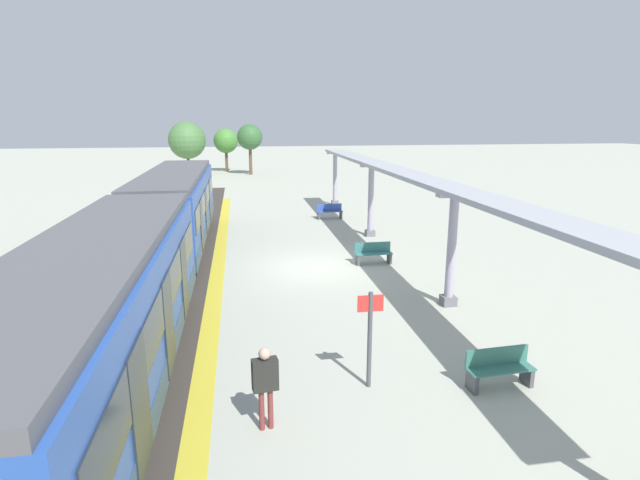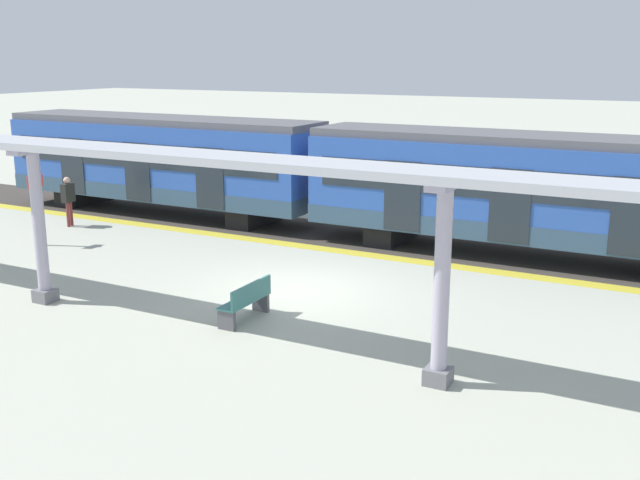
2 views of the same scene
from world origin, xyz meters
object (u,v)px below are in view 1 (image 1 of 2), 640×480
(train_near_carriage, at_px, (100,321))
(bench_far_end, at_px, (499,367))
(bench_near_end, at_px, (373,253))
(canopy_pillar_second, at_px, (451,250))
(bench_mid_platform, at_px, (330,211))
(passenger_waiting_near_edge, at_px, (265,379))
(canopy_pillar_fourth, at_px, (335,178))
(platform_info_sign, at_px, (370,331))
(train_far_carriage, at_px, (176,208))
(canopy_pillar_third, at_px, (371,200))

(train_near_carriage, relative_size, bench_far_end, 8.04)
(bench_near_end, bearing_deg, canopy_pillar_second, -76.91)
(bench_mid_platform, height_order, passenger_waiting_near_edge, passenger_waiting_near_edge)
(canopy_pillar_fourth, distance_m, passenger_waiting_near_edge, 25.12)
(canopy_pillar_fourth, relative_size, bench_near_end, 2.38)
(bench_far_end, bearing_deg, canopy_pillar_fourth, 87.78)
(platform_info_sign, relative_size, passenger_waiting_near_edge, 1.32)
(train_far_carriage, height_order, bench_mid_platform, train_far_carriage)
(train_far_carriage, xyz_separation_m, canopy_pillar_fourth, (9.23, 10.14, -0.01))
(train_far_carriage, relative_size, passenger_waiting_near_edge, 7.34)
(bench_mid_platform, bearing_deg, canopy_pillar_third, -75.64)
(canopy_pillar_third, xyz_separation_m, bench_far_end, (-0.92, -14.35, -1.37))
(canopy_pillar_second, xyz_separation_m, platform_info_sign, (-3.74, -4.34, -0.49))
(canopy_pillar_third, xyz_separation_m, bench_near_end, (-1.13, -4.72, -1.37))
(canopy_pillar_third, distance_m, bench_near_end, 5.04)
(train_far_carriage, relative_size, canopy_pillar_third, 3.42)
(bench_mid_platform, distance_m, platform_info_sign, 18.82)
(train_near_carriage, bearing_deg, bench_mid_platform, 66.45)
(canopy_pillar_third, bearing_deg, platform_info_sign, -105.05)
(train_far_carriage, distance_m, canopy_pillar_third, 9.27)
(train_near_carriage, relative_size, platform_info_sign, 5.57)
(train_near_carriage, xyz_separation_m, train_far_carriage, (0.00, 12.84, 0.00))
(bench_mid_platform, height_order, bench_far_end, same)
(platform_info_sign, bearing_deg, train_near_carriage, 177.65)
(canopy_pillar_second, relative_size, passenger_waiting_near_edge, 2.14)
(bench_near_end, height_order, bench_far_end, same)
(train_near_carriage, xyz_separation_m, canopy_pillar_third, (9.23, 13.69, -0.01))
(train_far_carriage, relative_size, bench_near_end, 8.14)
(train_far_carriage, xyz_separation_m, platform_info_sign, (5.49, -13.06, -0.50))
(train_far_carriage, distance_m, bench_mid_platform, 9.86)
(platform_info_sign, height_order, passenger_waiting_near_edge, platform_info_sign)
(bench_mid_platform, bearing_deg, train_near_carriage, -113.55)
(canopy_pillar_third, distance_m, bench_mid_platform, 5.06)
(canopy_pillar_fourth, bearing_deg, canopy_pillar_second, -90.00)
(train_near_carriage, distance_m, bench_far_end, 8.45)
(canopy_pillar_second, height_order, bench_near_end, canopy_pillar_second)
(train_near_carriage, distance_m, bench_near_end, 12.17)
(canopy_pillar_second, relative_size, bench_mid_platform, 2.36)
(train_near_carriage, relative_size, train_far_carriage, 1.00)
(train_far_carriage, height_order, bench_near_end, train_far_carriage)
(canopy_pillar_second, xyz_separation_m, bench_far_end, (-0.92, -4.78, -1.37))
(passenger_waiting_near_edge, bearing_deg, canopy_pillar_second, 42.28)
(canopy_pillar_second, bearing_deg, bench_far_end, -100.86)
(canopy_pillar_third, relative_size, platform_info_sign, 1.63)
(train_far_carriage, distance_m, bench_near_end, 9.08)
(canopy_pillar_second, xyz_separation_m, passenger_waiting_near_edge, (-6.05, -5.50, -0.77))
(platform_info_sign, bearing_deg, canopy_pillar_fourth, 80.84)
(canopy_pillar_second, distance_m, platform_info_sign, 5.75)
(canopy_pillar_fourth, xyz_separation_m, bench_far_end, (-0.92, -23.64, -1.37))
(train_far_carriage, xyz_separation_m, bench_near_end, (8.10, -3.86, -1.39))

